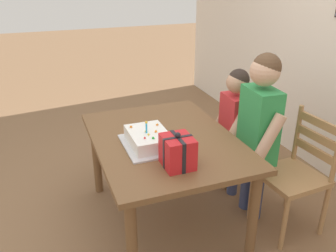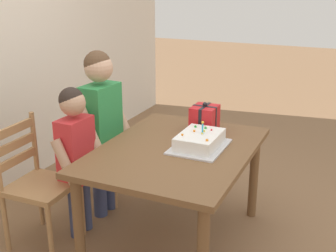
# 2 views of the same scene
# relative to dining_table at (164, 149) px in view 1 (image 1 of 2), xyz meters

# --- Properties ---
(ground_plane) EXTENTS (20.00, 20.00, 0.00)m
(ground_plane) POSITION_rel_dining_table_xyz_m (0.00, 0.00, -0.64)
(ground_plane) COLOR #846042
(dining_table) EXTENTS (1.34, 1.00, 0.73)m
(dining_table) POSITION_rel_dining_table_xyz_m (0.00, 0.00, 0.00)
(dining_table) COLOR brown
(dining_table) RESTS_ON ground
(birthday_cake) EXTENTS (0.44, 0.34, 0.19)m
(birthday_cake) POSITION_rel_dining_table_xyz_m (0.08, -0.14, 0.14)
(birthday_cake) COLOR silver
(birthday_cake) RESTS_ON dining_table
(gift_box_red_large) EXTENTS (0.21, 0.19, 0.23)m
(gift_box_red_large) POSITION_rel_dining_table_xyz_m (0.40, -0.06, 0.19)
(gift_box_red_large) COLOR red
(gift_box_red_large) RESTS_ON dining_table
(chair_left) EXTENTS (0.43, 0.43, 0.92)m
(chair_left) POSITION_rel_dining_table_xyz_m (-0.41, 0.89, -0.17)
(chair_left) COLOR #A87A4C
(chair_left) RESTS_ON ground
(chair_right) EXTENTS (0.45, 0.45, 0.92)m
(chair_right) POSITION_rel_dining_table_xyz_m (0.40, 0.89, -0.17)
(chair_right) COLOR #A87A4C
(chair_right) RESTS_ON ground
(child_older) EXTENTS (0.49, 0.28, 1.33)m
(child_older) POSITION_rel_dining_table_xyz_m (0.16, 0.70, 0.17)
(child_older) COLOR #38426B
(child_older) RESTS_ON ground
(child_younger) EXTENTS (0.41, 0.24, 1.13)m
(child_younger) POSITION_rel_dining_table_xyz_m (-0.19, 0.70, 0.05)
(child_younger) COLOR #38426B
(child_younger) RESTS_ON ground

